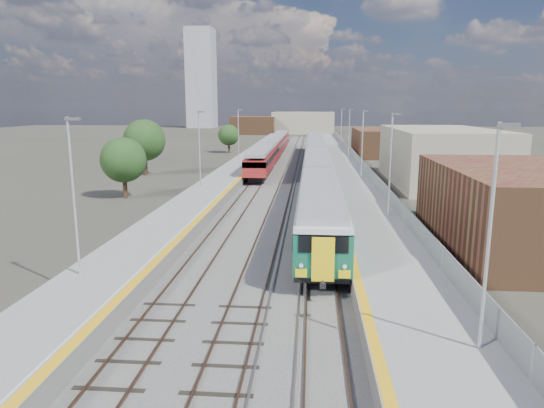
# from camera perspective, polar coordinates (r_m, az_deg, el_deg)

# --- Properties ---
(ground) EXTENTS (320.00, 320.00, 0.00)m
(ground) POSITION_cam_1_polar(r_m,az_deg,el_deg) (64.12, 3.81, 3.38)
(ground) COLOR #47443A
(ground) RESTS_ON ground
(ballast_bed) EXTENTS (10.50, 155.00, 0.06)m
(ballast_bed) POSITION_cam_1_polar(r_m,az_deg,el_deg) (66.66, 1.91, 3.74)
(ballast_bed) COLOR #565451
(ballast_bed) RESTS_ON ground
(tracks) EXTENTS (8.96, 160.00, 0.17)m
(tracks) POSITION_cam_1_polar(r_m,az_deg,el_deg) (68.29, 2.48, 3.98)
(tracks) COLOR #4C3323
(tracks) RESTS_ON ground
(platform_right) EXTENTS (4.70, 155.00, 8.52)m
(platform_right) POSITION_cam_1_polar(r_m,az_deg,el_deg) (66.66, 8.41, 4.06)
(platform_right) COLOR slate
(platform_right) RESTS_ON ground
(platform_left) EXTENTS (4.30, 155.00, 8.52)m
(platform_left) POSITION_cam_1_polar(r_m,az_deg,el_deg) (67.25, -3.90, 4.20)
(platform_left) COLOR slate
(platform_left) RESTS_ON ground
(buildings) EXTENTS (72.00, 185.50, 40.00)m
(buildings) POSITION_cam_1_polar(r_m,az_deg,el_deg) (153.27, -2.54, 12.10)
(buildings) COLOR brown
(buildings) RESTS_ON ground
(green_train) EXTENTS (2.89, 80.39, 3.18)m
(green_train) POSITION_cam_1_polar(r_m,az_deg,el_deg) (62.10, 5.20, 5.18)
(green_train) COLOR black
(green_train) RESTS_ON ground
(red_train) EXTENTS (2.76, 56.05, 3.49)m
(red_train) POSITION_cam_1_polar(r_m,az_deg,el_deg) (82.31, 0.18, 6.64)
(red_train) COLOR black
(red_train) RESTS_ON ground
(tree_a) EXTENTS (4.45, 4.45, 6.03)m
(tree_a) POSITION_cam_1_polar(r_m,az_deg,el_deg) (49.83, -17.09, 4.97)
(tree_a) COLOR #382619
(tree_a) RESTS_ON ground
(tree_b) EXTENTS (5.41, 5.41, 7.33)m
(tree_b) POSITION_cam_1_polar(r_m,az_deg,el_deg) (65.73, -14.77, 7.28)
(tree_b) COLOR #382619
(tree_b) RESTS_ON ground
(tree_c) EXTENTS (4.04, 4.04, 5.48)m
(tree_c) POSITION_cam_1_polar(r_m,az_deg,el_deg) (95.04, -5.12, 8.08)
(tree_c) COLOR #382619
(tree_c) RESTS_ON ground
(tree_d) EXTENTS (4.03, 4.03, 5.46)m
(tree_d) POSITION_cam_1_polar(r_m,az_deg,el_deg) (85.18, 20.09, 7.04)
(tree_d) COLOR #382619
(tree_d) RESTS_ON ground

